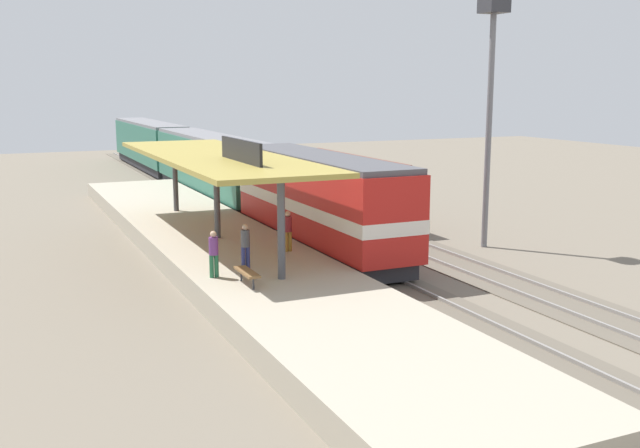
# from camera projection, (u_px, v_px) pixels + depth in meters

# --- Properties ---
(ground_plane) EXTENTS (120.00, 120.00, 0.00)m
(ground_plane) POSITION_uv_depth(u_px,v_px,m) (347.00, 244.00, 36.37)
(ground_plane) COLOR #706656
(track_near) EXTENTS (3.20, 110.00, 0.16)m
(track_near) POSITION_uv_depth(u_px,v_px,m) (310.00, 247.00, 35.55)
(track_near) COLOR #5F5649
(track_near) RESTS_ON ground
(track_far) EXTENTS (3.20, 110.00, 0.16)m
(track_far) POSITION_uv_depth(u_px,v_px,m) (393.00, 239.00, 37.41)
(track_far) COLOR #5F5649
(track_far) RESTS_ON ground
(platform) EXTENTS (6.00, 44.00, 0.90)m
(platform) POSITION_uv_depth(u_px,v_px,m) (218.00, 247.00, 33.61)
(platform) COLOR #A89E89
(platform) RESTS_ON ground
(station_canopy) EXTENTS (5.20, 18.00, 4.70)m
(station_canopy) POSITION_uv_depth(u_px,v_px,m) (216.00, 158.00, 32.77)
(station_canopy) COLOR #47474C
(station_canopy) RESTS_ON platform
(platform_bench) EXTENTS (0.44, 1.70, 0.50)m
(platform_bench) POSITION_uv_depth(u_px,v_px,m) (247.00, 273.00, 25.46)
(platform_bench) COLOR #333338
(platform_bench) RESTS_ON platform
(locomotive) EXTENTS (2.93, 14.43, 4.44)m
(locomotive) POSITION_uv_depth(u_px,v_px,m) (319.00, 201.00, 34.20)
(locomotive) COLOR #28282D
(locomotive) RESTS_ON track_near
(passenger_carriage_front) EXTENTS (2.90, 20.00, 4.24)m
(passenger_carriage_front) POSITION_uv_depth(u_px,v_px,m) (211.00, 166.00, 50.34)
(passenger_carriage_front) COLOR #28282D
(passenger_carriage_front) RESTS_ON track_near
(passenger_carriage_rear) EXTENTS (2.90, 20.00, 4.24)m
(passenger_carriage_rear) POSITION_uv_depth(u_px,v_px,m) (149.00, 144.00, 68.96)
(passenger_carriage_rear) COLOR #28282D
(passenger_carriage_rear) RESTS_ON track_near
(freight_car) EXTENTS (2.80, 12.00, 3.54)m
(freight_car) POSITION_uv_depth(u_px,v_px,m) (339.00, 186.00, 42.73)
(freight_car) COLOR #28282D
(freight_car) RESTS_ON track_far
(light_mast) EXTENTS (1.10, 1.10, 11.70)m
(light_mast) POSITION_uv_depth(u_px,v_px,m) (491.00, 71.00, 34.20)
(light_mast) COLOR slate
(light_mast) RESTS_ON ground
(person_waiting) EXTENTS (0.34, 0.34, 1.71)m
(person_waiting) POSITION_uv_depth(u_px,v_px,m) (245.00, 244.00, 27.69)
(person_waiting) COLOR navy
(person_waiting) RESTS_ON platform
(person_walking) EXTENTS (0.34, 0.34, 1.71)m
(person_walking) POSITION_uv_depth(u_px,v_px,m) (214.00, 252.00, 26.38)
(person_walking) COLOR #23603D
(person_walking) RESTS_ON platform
(person_boarding) EXTENTS (0.34, 0.34, 1.71)m
(person_boarding) POSITION_uv_depth(u_px,v_px,m) (288.00, 229.00, 30.55)
(person_boarding) COLOR olive
(person_boarding) RESTS_ON platform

